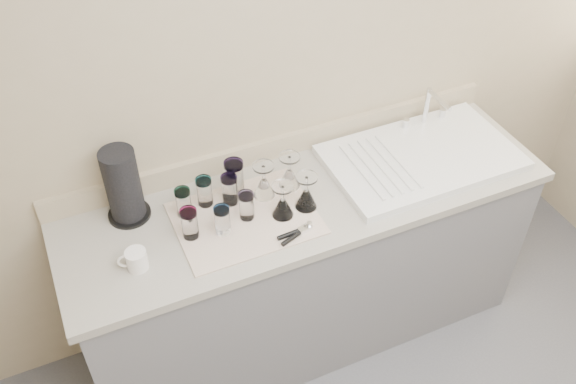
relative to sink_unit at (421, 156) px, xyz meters
name	(u,v)px	position (x,y,z in m)	size (l,w,h in m)	color
room_envelope	(549,316)	(-0.55, -1.20, 0.64)	(3.54, 3.50, 2.52)	#505055
counter_unit	(305,267)	(-0.55, 0.00, -0.47)	(2.06, 0.62, 0.90)	slate
sink_unit	(421,156)	(0.00, 0.00, 0.00)	(0.82, 0.50, 0.22)	white
dish_towel	(245,218)	(-0.84, -0.03, -0.02)	(0.55, 0.42, 0.01)	silver
tumbler_teal	(184,202)	(-1.05, 0.09, 0.05)	(0.06, 0.06, 0.12)	white
tumbler_cyan	(204,191)	(-0.95, 0.11, 0.05)	(0.06, 0.06, 0.13)	white
tumbler_purple	(230,189)	(-0.86, 0.08, 0.06)	(0.07, 0.07, 0.13)	white
tumbler_magenta	(190,223)	(-1.06, -0.04, 0.06)	(0.07, 0.07, 0.13)	white
tumbler_blue	(222,220)	(-0.94, -0.07, 0.05)	(0.06, 0.06, 0.12)	white
tumbler_lavender	(247,205)	(-0.83, -0.03, 0.05)	(0.06, 0.06, 0.12)	white
tumbler_extra	(234,177)	(-0.82, 0.13, 0.07)	(0.08, 0.08, 0.16)	white
goblet_back_left	(264,185)	(-0.72, 0.06, 0.04)	(0.09, 0.09, 0.16)	white
goblet_back_right	(289,176)	(-0.60, 0.07, 0.04)	(0.09, 0.09, 0.16)	white
goblet_front_left	(283,205)	(-0.69, -0.07, 0.04)	(0.09, 0.09, 0.15)	white
goblet_front_right	(306,196)	(-0.59, -0.07, 0.04)	(0.09, 0.09, 0.16)	white
can_opener	(296,233)	(-0.69, -0.20, 0.00)	(0.15, 0.07, 0.02)	silver
white_mug	(136,260)	(-1.29, -0.10, 0.02)	(0.12, 0.10, 0.08)	white
paper_towel_roll	(123,186)	(-1.25, 0.18, 0.14)	(0.17, 0.17, 0.32)	black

